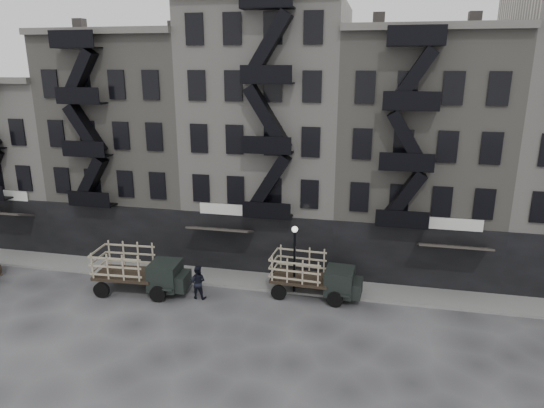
# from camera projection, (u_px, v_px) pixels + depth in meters

# --- Properties ---
(ground) EXTENTS (140.00, 140.00, 0.00)m
(ground) POSITION_uv_depth(u_px,v_px,m) (233.00, 309.00, 27.22)
(ground) COLOR #38383A
(ground) RESTS_ON ground
(sidewalk) EXTENTS (55.00, 2.50, 0.15)m
(sidewalk) POSITION_uv_depth(u_px,v_px,m) (250.00, 280.00, 30.71)
(sidewalk) COLOR slate
(sidewalk) RESTS_ON ground
(building_west) EXTENTS (10.00, 11.35, 13.20)m
(building_west) POSITION_uv_depth(u_px,v_px,m) (28.00, 157.00, 38.82)
(building_west) COLOR #A8A39A
(building_west) RESTS_ON ground
(building_midwest) EXTENTS (10.00, 11.35, 16.20)m
(building_midwest) POSITION_uv_depth(u_px,v_px,m) (141.00, 143.00, 36.35)
(building_midwest) COLOR slate
(building_midwest) RESTS_ON ground
(building_center) EXTENTS (10.00, 11.35, 18.20)m
(building_center) POSITION_uv_depth(u_px,v_px,m) (271.00, 134.00, 34.03)
(building_center) COLOR #A8A39A
(building_center) RESTS_ON ground
(building_mideast) EXTENTS (10.00, 11.35, 16.20)m
(building_mideast) POSITION_uv_depth(u_px,v_px,m) (417.00, 153.00, 32.28)
(building_mideast) COLOR slate
(building_mideast) RESTS_ON ground
(lamp_post) EXTENTS (0.36, 0.36, 4.28)m
(lamp_post) POSITION_uv_depth(u_px,v_px,m) (295.00, 251.00, 28.26)
(lamp_post) COLOR black
(lamp_post) RESTS_ON ground
(stake_truck_west) EXTENTS (5.67, 2.60, 2.78)m
(stake_truck_west) POSITION_uv_depth(u_px,v_px,m) (139.00, 267.00, 28.88)
(stake_truck_west) COLOR black
(stake_truck_west) RESTS_ON ground
(stake_truck_east) EXTENTS (5.37, 2.45, 2.64)m
(stake_truck_east) POSITION_uv_depth(u_px,v_px,m) (313.00, 272.00, 28.38)
(stake_truck_east) COLOR black
(stake_truck_east) RESTS_ON ground
(pedestrian_mid) EXTENTS (1.00, 0.78, 2.03)m
(pedestrian_mid) POSITION_uv_depth(u_px,v_px,m) (198.00, 282.00, 28.27)
(pedestrian_mid) COLOR black
(pedestrian_mid) RESTS_ON ground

